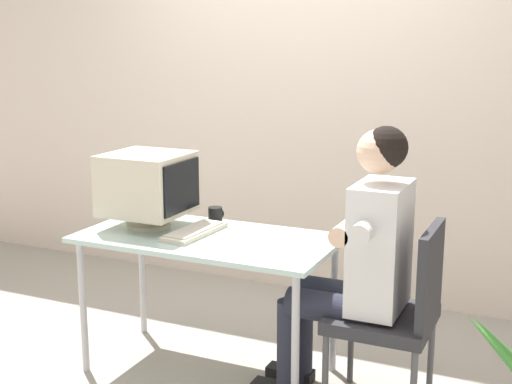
{
  "coord_description": "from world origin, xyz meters",
  "views": [
    {
      "loc": [
        1.61,
        -2.95,
        1.69
      ],
      "look_at": [
        0.27,
        0.0,
        0.98
      ],
      "focal_mm": 48.81,
      "sensor_mm": 36.0,
      "label": 1
    }
  ],
  "objects_px": {
    "desk": "(208,249)",
    "keyboard": "(195,231)",
    "office_chair": "(397,308)",
    "person_seated": "(358,257)",
    "desk_mug": "(216,215)",
    "crt_monitor": "(148,184)"
  },
  "relations": [
    {
      "from": "crt_monitor",
      "to": "desk_mug",
      "type": "height_order",
      "value": "crt_monitor"
    },
    {
      "from": "person_seated",
      "to": "crt_monitor",
      "type": "bearing_deg",
      "value": 178.28
    },
    {
      "from": "crt_monitor",
      "to": "office_chair",
      "type": "height_order",
      "value": "crt_monitor"
    },
    {
      "from": "keyboard",
      "to": "person_seated",
      "type": "height_order",
      "value": "person_seated"
    },
    {
      "from": "desk",
      "to": "crt_monitor",
      "type": "xyz_separation_m",
      "value": [
        -0.36,
        0.03,
        0.29
      ]
    },
    {
      "from": "office_chair",
      "to": "crt_monitor",
      "type": "bearing_deg",
      "value": 178.53
    },
    {
      "from": "desk",
      "to": "person_seated",
      "type": "relative_size",
      "value": 0.97
    },
    {
      "from": "office_chair",
      "to": "person_seated",
      "type": "height_order",
      "value": "person_seated"
    },
    {
      "from": "keyboard",
      "to": "office_chair",
      "type": "height_order",
      "value": "office_chair"
    },
    {
      "from": "keyboard",
      "to": "desk_mug",
      "type": "height_order",
      "value": "desk_mug"
    },
    {
      "from": "desk",
      "to": "person_seated",
      "type": "distance_m",
      "value": 0.78
    },
    {
      "from": "desk",
      "to": "desk_mug",
      "type": "bearing_deg",
      "value": 108.45
    },
    {
      "from": "person_seated",
      "to": "desk_mug",
      "type": "height_order",
      "value": "person_seated"
    },
    {
      "from": "desk",
      "to": "desk_mug",
      "type": "xyz_separation_m",
      "value": [
        -0.08,
        0.24,
        0.11
      ]
    },
    {
      "from": "office_chair",
      "to": "person_seated",
      "type": "bearing_deg",
      "value": 180.0
    },
    {
      "from": "crt_monitor",
      "to": "office_chair",
      "type": "relative_size",
      "value": 0.46
    },
    {
      "from": "desk",
      "to": "keyboard",
      "type": "xyz_separation_m",
      "value": [
        -0.07,
        -0.0,
        0.08
      ]
    },
    {
      "from": "desk",
      "to": "keyboard",
      "type": "height_order",
      "value": "keyboard"
    },
    {
      "from": "office_chair",
      "to": "desk_mug",
      "type": "relative_size",
      "value": 10.3
    },
    {
      "from": "keyboard",
      "to": "office_chair",
      "type": "distance_m",
      "value": 1.07
    },
    {
      "from": "office_chair",
      "to": "desk_mug",
      "type": "bearing_deg",
      "value": 166.64
    },
    {
      "from": "crt_monitor",
      "to": "keyboard",
      "type": "height_order",
      "value": "crt_monitor"
    }
  ]
}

